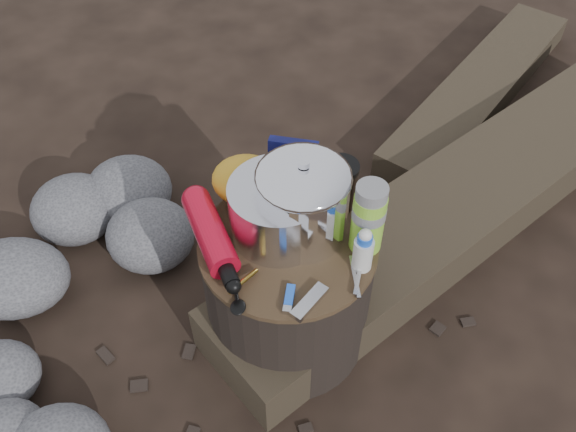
# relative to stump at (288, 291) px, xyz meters

# --- Properties ---
(ground) EXTENTS (60.00, 60.00, 0.00)m
(ground) POSITION_rel_stump_xyz_m (0.00, 0.00, -0.19)
(ground) COLOR black
(ground) RESTS_ON ground
(stump) EXTENTS (0.42, 0.42, 0.39)m
(stump) POSITION_rel_stump_xyz_m (0.00, 0.00, 0.00)
(stump) COLOR black
(stump) RESTS_ON ground
(rock_ring) EXTENTS (0.45, 0.98, 0.19)m
(rock_ring) POSITION_rel_stump_xyz_m (-0.57, -0.04, -0.10)
(rock_ring) COLOR #505055
(rock_ring) RESTS_ON ground
(log_main) EXTENTS (1.55, 1.58, 0.16)m
(log_main) POSITION_rel_stump_xyz_m (0.53, 0.50, -0.11)
(log_main) COLOR #332A1E
(log_main) RESTS_ON ground
(log_small) EXTENTS (0.80, 1.15, 0.10)m
(log_small) POSITION_rel_stump_xyz_m (0.62, 1.11, -0.14)
(log_small) COLOR #332A1E
(log_small) RESTS_ON ground
(foil_windscreen) EXTENTS (0.23, 0.23, 0.14)m
(foil_windscreen) POSITION_rel_stump_xyz_m (-0.03, 0.04, 0.26)
(foil_windscreen) COLOR silver
(foil_windscreen) RESTS_ON stump
(camping_pot) EXTENTS (0.21, 0.21, 0.21)m
(camping_pot) POSITION_rel_stump_xyz_m (0.03, 0.04, 0.30)
(camping_pot) COLOR white
(camping_pot) RESTS_ON stump
(fuel_bottle) EXTENTS (0.20, 0.29, 0.07)m
(fuel_bottle) POSITION_rel_stump_xyz_m (-0.18, -0.02, 0.23)
(fuel_bottle) COLOR red
(fuel_bottle) RESTS_ON stump
(thermos) EXTENTS (0.07, 0.07, 0.19)m
(thermos) POSITION_rel_stump_xyz_m (0.18, 0.01, 0.29)
(thermos) COLOR #89CD33
(thermos) RESTS_ON stump
(travel_mug) EXTENTS (0.08, 0.08, 0.12)m
(travel_mug) POSITION_rel_stump_xyz_m (0.11, 0.14, 0.26)
(travel_mug) COLOR black
(travel_mug) RESTS_ON stump
(stuff_sack) EXTENTS (0.17, 0.14, 0.12)m
(stuff_sack) POSITION_rel_stump_xyz_m (-0.11, 0.14, 0.25)
(stuff_sack) COLOR gold
(stuff_sack) RESTS_ON stump
(food_pouch) EXTENTS (0.12, 0.04, 0.15)m
(food_pouch) POSITION_rel_stump_xyz_m (-0.01, 0.18, 0.27)
(food_pouch) COLOR #0B0E4A
(food_pouch) RESTS_ON stump
(lighter) EXTENTS (0.02, 0.07, 0.01)m
(lighter) POSITION_rel_stump_xyz_m (0.02, -0.15, 0.20)
(lighter) COLOR blue
(lighter) RESTS_ON stump
(multitool) EXTENTS (0.08, 0.10, 0.01)m
(multitool) POSITION_rel_stump_xyz_m (0.06, -0.16, 0.20)
(multitool) COLOR #BCBDC1
(multitool) RESTS_ON stump
(pot_grabber) EXTENTS (0.03, 0.12, 0.01)m
(pot_grabber) POSITION_rel_stump_xyz_m (0.16, -0.08, 0.20)
(pot_grabber) COLOR #BCBDC1
(pot_grabber) RESTS_ON stump
(spork) EXTENTS (0.06, 0.13, 0.01)m
(spork) POSITION_rel_stump_xyz_m (-0.10, -0.13, 0.20)
(spork) COLOR black
(spork) RESTS_ON stump
(squeeze_bottle) EXTENTS (0.05, 0.05, 0.11)m
(squeeze_bottle) POSITION_rel_stump_xyz_m (0.17, -0.05, 0.25)
(squeeze_bottle) COLOR silver
(squeeze_bottle) RESTS_ON stump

